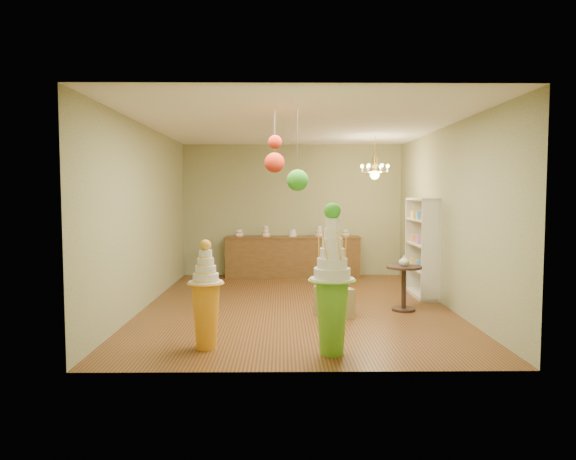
{
  "coord_description": "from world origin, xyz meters",
  "views": [
    {
      "loc": [
        -0.24,
        -8.54,
        1.87
      ],
      "look_at": [
        -0.14,
        0.0,
        1.27
      ],
      "focal_mm": 32.0,
      "sensor_mm": 36.0,
      "label": 1
    }
  ],
  "objects_px": {
    "pedestal_green": "(332,296)",
    "sideboard": "(292,256)",
    "round_table": "(404,282)",
    "pedestal_orange": "(206,305)"
  },
  "relations": [
    {
      "from": "round_table",
      "to": "pedestal_green",
      "type": "bearing_deg",
      "value": -121.52
    },
    {
      "from": "pedestal_green",
      "to": "sideboard",
      "type": "xyz_separation_m",
      "value": [
        -0.34,
        5.63,
        -0.22
      ]
    },
    {
      "from": "pedestal_green",
      "to": "round_table",
      "type": "height_order",
      "value": "pedestal_green"
    },
    {
      "from": "pedestal_orange",
      "to": "sideboard",
      "type": "distance_m",
      "value": 5.5
    },
    {
      "from": "pedestal_green",
      "to": "round_table",
      "type": "distance_m",
      "value": 2.64
    },
    {
      "from": "pedestal_orange",
      "to": "round_table",
      "type": "xyz_separation_m",
      "value": [
        2.88,
        2.0,
        -0.06
      ]
    },
    {
      "from": "pedestal_green",
      "to": "sideboard",
      "type": "distance_m",
      "value": 5.64
    },
    {
      "from": "pedestal_green",
      "to": "pedestal_orange",
      "type": "bearing_deg",
      "value": 170.69
    },
    {
      "from": "sideboard",
      "to": "round_table",
      "type": "distance_m",
      "value": 3.79
    },
    {
      "from": "pedestal_orange",
      "to": "round_table",
      "type": "height_order",
      "value": "pedestal_orange"
    }
  ]
}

